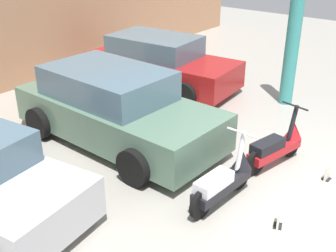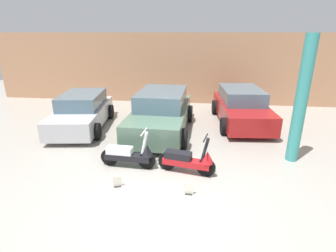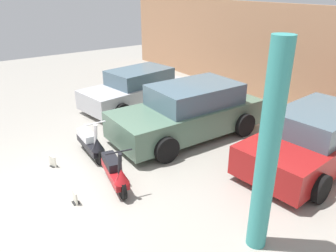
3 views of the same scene
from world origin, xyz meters
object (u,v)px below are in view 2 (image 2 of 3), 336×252
at_px(scooter_front_left, 130,154).
at_px(support_column_side, 301,101).
at_px(scooter_front_right, 189,160).
at_px(placard_near_left_scooter, 117,182).
at_px(car_rear_right, 241,107).
at_px(placard_near_right_scooter, 189,189).
at_px(car_rear_center, 161,113).
at_px(car_rear_left, 82,112).

bearing_deg(scooter_front_left, support_column_side, 15.82).
xyz_separation_m(scooter_front_right, placard_near_left_scooter, (-1.61, -0.82, -0.25)).
xyz_separation_m(scooter_front_left, support_column_side, (4.37, 0.98, 1.32)).
bearing_deg(car_rear_right, placard_near_right_scooter, -23.96).
height_order(car_rear_center, placard_near_left_scooter, car_rear_center).
relative_size(scooter_front_right, car_rear_left, 0.38).
height_order(car_rear_center, placard_near_right_scooter, car_rear_center).
bearing_deg(placard_near_left_scooter, car_rear_left, 123.47).
xyz_separation_m(car_rear_center, placard_near_left_scooter, (-0.48, -3.70, -0.58)).
bearing_deg(placard_near_left_scooter, car_rear_center, 82.59).
relative_size(car_rear_center, support_column_side, 1.27).
bearing_deg(car_rear_center, support_column_side, 67.20).
height_order(scooter_front_right, support_column_side, support_column_side).
height_order(scooter_front_left, car_rear_center, car_rear_center).
distance_m(scooter_front_right, placard_near_right_scooter, 0.95).
height_order(scooter_front_left, car_rear_right, car_rear_right).
xyz_separation_m(scooter_front_left, car_rear_right, (3.37, 4.07, 0.27)).
xyz_separation_m(car_rear_left, car_rear_center, (2.96, -0.06, 0.09)).
relative_size(scooter_front_right, car_rear_right, 0.36).
bearing_deg(car_rear_right, car_rear_left, -82.83).
relative_size(scooter_front_left, support_column_side, 0.44).
distance_m(placard_near_left_scooter, support_column_side, 5.08).
relative_size(scooter_front_right, placard_near_left_scooter, 5.64).
bearing_deg(scooter_front_left, car_rear_left, 135.47).
relative_size(car_rear_left, placard_near_left_scooter, 14.95).
height_order(car_rear_left, car_rear_center, car_rear_center).
bearing_deg(placard_near_left_scooter, support_column_side, 23.44).
distance_m(car_rear_right, placard_near_right_scooter, 5.44).
bearing_deg(car_rear_left, support_column_side, 67.36).
distance_m(car_rear_center, support_column_side, 4.45).
height_order(car_rear_center, car_rear_right, car_rear_center).
bearing_deg(car_rear_right, placard_near_left_scooter, -39.24).
relative_size(car_rear_center, placard_near_right_scooter, 16.53).
bearing_deg(placard_near_right_scooter, placard_near_left_scooter, 176.57).
distance_m(scooter_front_left, support_column_side, 4.67).
height_order(scooter_front_right, placard_near_right_scooter, scooter_front_right).
distance_m(placard_near_right_scooter, support_column_side, 3.78).
distance_m(car_rear_right, placard_near_left_scooter, 6.10).
distance_m(car_rear_left, car_rear_center, 2.97).
relative_size(car_rear_center, placard_near_left_scooter, 16.53).
relative_size(car_rear_right, placard_near_left_scooter, 15.66).
xyz_separation_m(car_rear_right, placard_near_right_scooter, (-1.77, -5.12, -0.53)).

